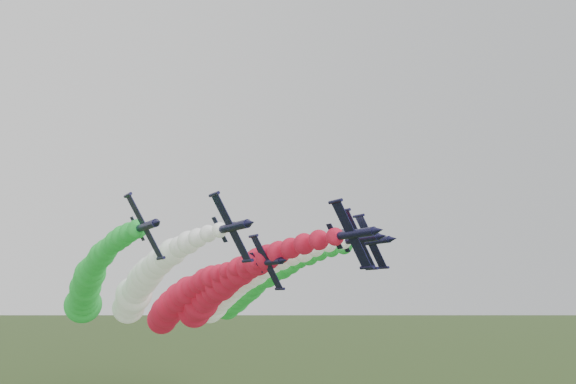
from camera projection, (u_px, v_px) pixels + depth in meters
name	position (u px, v px, depth m)	size (l,w,h in m)	color
jet_lead	(216.00, 292.00, 131.44)	(16.01, 90.01, 22.29)	black
jet_inner_left	(140.00, 288.00, 131.65)	(15.84, 89.83, 22.11)	black
jet_inner_right	(231.00, 291.00, 143.00)	(15.72, 89.71, 21.99)	black
jet_outer_left	(88.00, 287.00, 137.36)	(16.63, 90.62, 22.90)	black
jet_outer_right	(248.00, 289.00, 154.41)	(15.87, 89.86, 22.14)	black
jet_trail	(175.00, 304.00, 152.70)	(16.11, 90.10, 22.38)	black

